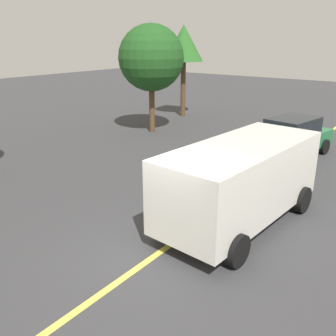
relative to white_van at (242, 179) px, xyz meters
name	(u,v)px	position (x,y,z in m)	size (l,w,h in m)	color
ground_plane	(165,249)	(-2.27, 0.78, -1.27)	(80.00, 80.00, 0.00)	#38383A
lane_marking_centre	(226,205)	(0.73, 0.78, -1.26)	(28.00, 0.16, 0.01)	#E0D14C
white_van	(242,179)	(0.00, 0.00, 0.00)	(5.33, 2.57, 2.20)	silver
car_green_mid_road	(290,138)	(6.58, 1.04, -0.45)	(4.80, 2.53, 1.64)	#236B3D
tree_centre_verge	(184,44)	(11.05, 9.54, 3.10)	(2.38, 2.38, 5.50)	#513823
tree_right_verge	(151,58)	(6.57, 8.41, 2.50)	(3.30, 3.30, 5.44)	#513823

